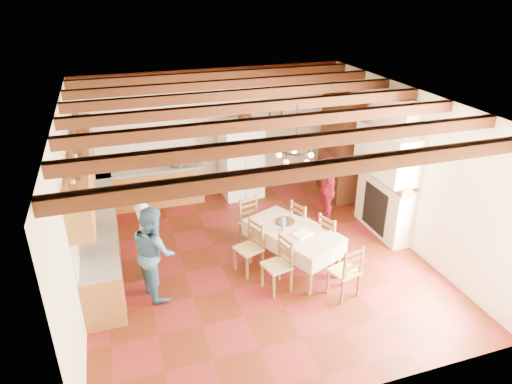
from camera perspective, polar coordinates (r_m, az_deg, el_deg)
floor at (r=8.64m, az=-0.01°, el=-8.48°), size 6.00×6.50×0.02m
ceiling at (r=7.40m, az=-0.01°, el=11.34°), size 6.00×6.50×0.02m
wall_back at (r=10.84m, az=-5.42°, el=7.52°), size 6.00×0.02×3.00m
wall_front at (r=5.34m, az=11.21°, el=-13.39°), size 6.00×0.02×3.00m
wall_left at (r=7.62m, az=-22.09°, el=-2.33°), size 0.02×6.50×3.00m
wall_right at (r=9.21m, az=18.11°, el=3.06°), size 0.02×6.50×3.00m
ceiling_beams at (r=7.42m, az=-0.01°, el=10.59°), size 6.00×6.30×0.16m
lower_cabinets_left at (r=9.02m, az=-18.80°, el=-5.14°), size 0.60×4.30×0.86m
lower_cabinets_back at (r=10.73m, az=-12.88°, el=0.63°), size 2.30×0.60×0.86m
countertop_left at (r=8.81m, az=-19.21°, el=-2.61°), size 0.62×4.30×0.04m
countertop_back at (r=10.55m, az=-13.12°, el=2.85°), size 2.34×0.62×0.04m
backsplash_left at (r=8.69m, az=-21.36°, el=-0.99°), size 0.03×4.30×0.60m
backsplash_back at (r=10.70m, az=-13.45°, el=4.99°), size 2.30×0.03×0.60m
upper_cabinets at (r=8.43m, az=-20.98°, el=3.12°), size 0.35×4.20×0.70m
fireplace at (r=9.24m, az=15.86°, el=2.75°), size 0.56×1.60×2.80m
wall_picture at (r=11.14m, az=2.44°, el=9.97°), size 0.34×0.03×0.42m
refrigerator at (r=10.75m, az=-1.87°, el=4.14°), size 0.95×0.80×1.83m
hutch at (r=10.84m, az=10.44°, el=5.61°), size 0.67×1.38×2.43m
dining_table at (r=8.13m, az=4.57°, el=-5.22°), size 1.50×1.95×0.76m
chandelier at (r=7.45m, az=4.98°, el=5.24°), size 0.47×0.47×0.03m
chair_left_near at (r=7.65m, az=2.61°, el=-9.07°), size 0.48×0.50×0.96m
chair_left_far at (r=8.08m, az=-0.95°, el=-6.99°), size 0.52×0.53×0.96m
chair_right_near at (r=8.50m, az=9.51°, el=-5.59°), size 0.52×0.53×0.96m
chair_right_far at (r=8.90m, az=5.95°, el=-3.83°), size 0.53×0.54×0.96m
chair_end_near at (r=7.65m, az=11.01°, el=-9.57°), size 0.51×0.50×0.96m
chair_end_far at (r=8.85m, az=-0.40°, el=-3.88°), size 0.51×0.49×0.96m
person_man at (r=8.06m, az=-13.62°, el=-4.79°), size 0.41×0.62×1.70m
person_woman_blue at (r=7.57m, az=-12.63°, el=-7.30°), size 0.78×0.90×1.59m
person_woman_red at (r=9.78m, az=8.85°, el=0.46°), size 0.51×0.91×1.47m
microwave at (r=10.56m, az=-9.23°, el=4.24°), size 0.57×0.40×0.31m
fridge_vase at (r=10.43m, az=-1.48°, el=9.66°), size 0.37×0.37×0.30m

